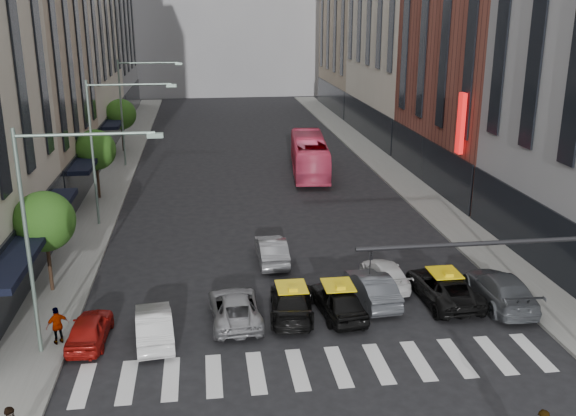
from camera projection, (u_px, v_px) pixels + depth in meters
name	position (u px, v px, depth m)	size (l,w,h in m)	color
ground	(331.00, 389.00, 23.30)	(160.00, 160.00, 0.00)	black
sidewalk_left	(111.00, 184.00, 50.17)	(3.00, 96.00, 0.15)	slate
sidewalk_right	(396.00, 174.00, 53.12)	(3.00, 96.00, 0.15)	slate
building_left_b	(11.00, 27.00, 44.01)	(8.00, 16.00, 24.00)	tan
building_right_b	(489.00, 11.00, 47.13)	(8.00, 18.00, 26.00)	brown
building_right_d	(363.00, 2.00, 82.76)	(8.00, 18.00, 28.00)	tan
tree_near	(44.00, 221.00, 30.15)	(2.88, 2.88, 4.95)	black
tree_mid	(95.00, 150.00, 45.28)	(2.88, 2.88, 4.95)	black
tree_far	(121.00, 114.00, 60.41)	(2.88, 2.88, 4.95)	black
streetlamp_near	(50.00, 213.00, 24.03)	(5.38, 0.25, 9.00)	gray
streetlamp_mid	(107.00, 134.00, 39.16)	(5.38, 0.25, 9.00)	gray
streetlamp_far	(132.00, 99.00, 54.29)	(5.38, 0.25, 9.00)	gray
traffic_signal	(559.00, 276.00, 22.00)	(10.10, 0.20, 6.00)	black
liberty_sign	(461.00, 124.00, 42.04)	(0.30, 0.70, 4.00)	red
car_red	(89.00, 329.00, 26.40)	(1.49, 3.69, 1.26)	maroon
car_white_front	(154.00, 325.00, 26.57)	(1.46, 4.18, 1.38)	silver
car_silver	(235.00, 307.00, 28.23)	(2.14, 4.64, 1.29)	gray
taxi_left	(291.00, 301.00, 28.74)	(1.91, 4.70, 1.36)	black
taxi_center	(338.00, 300.00, 28.73)	(1.71, 4.26, 1.45)	black
car_grey_mid	(372.00, 288.00, 30.06)	(1.51, 4.34, 1.43)	#3F4247
taxi_right	(443.00, 287.00, 30.15)	(2.36, 5.11, 1.42)	black
car_grey_curb	(500.00, 289.00, 29.82)	(2.13, 5.23, 1.52)	#484C51
car_row2_left	(272.00, 250.00, 34.73)	(1.50, 4.31, 1.42)	gray
car_row2_right	(385.00, 274.00, 31.92)	(1.71, 4.20, 1.22)	white
bus	(309.00, 155.00, 53.08)	(2.65, 11.31, 3.15)	#E7446A
pedestrian_far	(58.00, 325.00, 25.99)	(0.94, 0.39, 1.60)	gray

